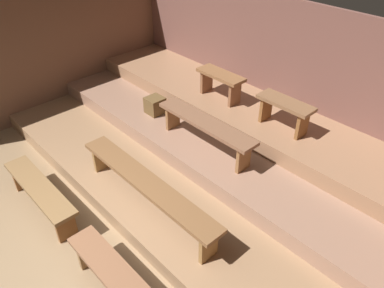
# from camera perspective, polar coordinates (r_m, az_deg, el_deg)

# --- Properties ---
(ground) EXTENTS (7.19, 4.99, 0.08)m
(ground) POSITION_cam_1_polar(r_m,az_deg,el_deg) (5.35, -1.65, -6.88)
(ground) COLOR #8D7050
(wall_back) EXTENTS (7.19, 0.06, 2.20)m
(wall_back) POSITION_cam_1_polar(r_m,az_deg,el_deg) (6.10, 13.49, 10.66)
(wall_back) COLOR brown
(wall_back) RESTS_ON ground
(wall_left) EXTENTS (0.06, 4.99, 2.20)m
(wall_left) POSITION_cam_1_polar(r_m,az_deg,el_deg) (7.18, -19.71, 13.34)
(wall_left) COLOR brown
(wall_left) RESTS_ON ground
(platform_lower) EXTENTS (6.39, 3.21, 0.23)m
(platform_lower) POSITION_cam_1_polar(r_m,az_deg,el_deg) (5.51, 2.15, -3.36)
(platform_lower) COLOR #946F4E
(platform_lower) RESTS_ON ground
(platform_middle) EXTENTS (6.39, 2.07, 0.23)m
(platform_middle) POSITION_cam_1_polar(r_m,az_deg,el_deg) (5.72, 6.24, 0.86)
(platform_middle) COLOR #936C56
(platform_middle) RESTS_ON platform_lower
(platform_upper) EXTENTS (6.39, 1.20, 0.23)m
(platform_upper) POSITION_cam_1_polar(r_m,az_deg,el_deg) (5.89, 9.22, 4.31)
(platform_upper) COLOR #966C4D
(platform_upper) RESTS_ON platform_middle
(bench_floor_left) EXTENTS (1.48, 0.30, 0.42)m
(bench_floor_left) POSITION_cam_1_polar(r_m,az_deg,el_deg) (5.14, -22.06, -6.62)
(bench_floor_left) COLOR brown
(bench_floor_left) RESTS_ON ground
(bench_floor_right) EXTENTS (1.48, 0.30, 0.42)m
(bench_floor_right) POSITION_cam_1_polar(r_m,az_deg,el_deg) (3.98, -11.04, -19.59)
(bench_floor_right) COLOR brown
(bench_floor_right) RESTS_ON ground
(bench_lower_center) EXTENTS (2.32, 0.30, 0.42)m
(bench_lower_center) POSITION_cam_1_polar(r_m,az_deg,el_deg) (4.51, -6.86, -6.24)
(bench_lower_center) COLOR brown
(bench_lower_center) RESTS_ON platform_lower
(bench_middle_center) EXTENTS (1.63, 0.30, 0.42)m
(bench_middle_center) POSITION_cam_1_polar(r_m,az_deg,el_deg) (5.13, 2.06, 2.70)
(bench_middle_center) COLOR brown
(bench_middle_center) RESTS_ON platform_middle
(bench_upper_left) EXTENTS (0.80, 0.30, 0.42)m
(bench_upper_left) POSITION_cam_1_polar(r_m,az_deg,el_deg) (5.95, 4.34, 9.63)
(bench_upper_left) COLOR brown
(bench_upper_left) RESTS_ON platform_upper
(bench_upper_right) EXTENTS (0.80, 0.30, 0.42)m
(bench_upper_right) POSITION_cam_1_polar(r_m,az_deg,el_deg) (5.30, 13.88, 5.24)
(bench_upper_right) COLOR brown
(bench_upper_right) RESTS_ON platform_upper
(wooden_crate_middle) EXTENTS (0.27, 0.27, 0.27)m
(wooden_crate_middle) POSITION_cam_1_polar(r_m,az_deg,el_deg) (6.07, -5.63, 5.87)
(wooden_crate_middle) COLOR brown
(wooden_crate_middle) RESTS_ON platform_middle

